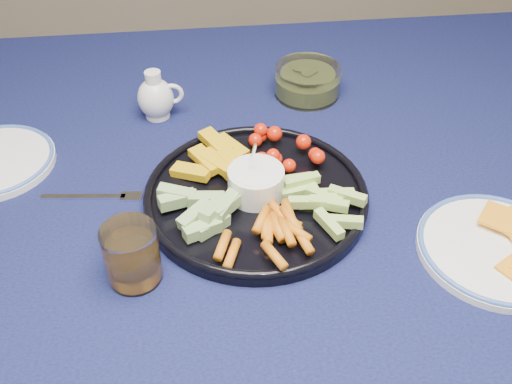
{
  "coord_description": "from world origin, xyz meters",
  "views": [
    {
      "loc": [
        0.01,
        -0.76,
        1.35
      ],
      "look_at": [
        0.08,
        -0.1,
        0.77
      ],
      "focal_mm": 40.0,
      "sensor_mm": 36.0,
      "label": 1
    }
  ],
  "objects": [
    {
      "name": "creamer_pitcher",
      "position": [
        -0.07,
        0.16,
        0.79
      ],
      "size": [
        0.09,
        0.07,
        0.09
      ],
      "color": "white",
      "rests_on": "dining_table"
    },
    {
      "name": "dining_table",
      "position": [
        0.0,
        0.0,
        0.66
      ],
      "size": [
        1.67,
        1.07,
        0.75
      ],
      "color": "#53361B",
      "rests_on": "ground"
    },
    {
      "name": "cheese_plate",
      "position": [
        0.41,
        -0.25,
        0.76
      ],
      "size": [
        0.22,
        0.22,
        0.03
      ],
      "color": "white",
      "rests_on": "dining_table"
    },
    {
      "name": "fork_left",
      "position": [
        -0.16,
        -0.06,
        0.75
      ],
      "size": [
        0.16,
        0.03,
        0.0
      ],
      "color": "silver",
      "rests_on": "dining_table"
    },
    {
      "name": "juice_tumbler",
      "position": [
        -0.1,
        -0.23,
        0.78
      ],
      "size": [
        0.07,
        0.07,
        0.09
      ],
      "color": "white",
      "rests_on": "dining_table"
    },
    {
      "name": "pickle_bowl",
      "position": [
        0.22,
        0.21,
        0.77
      ],
      "size": [
        0.13,
        0.13,
        0.06
      ],
      "color": "white",
      "rests_on": "dining_table"
    },
    {
      "name": "crudite_platter",
      "position": [
        0.08,
        -0.1,
        0.77
      ],
      "size": [
        0.35,
        0.35,
        0.11
      ],
      "color": "black",
      "rests_on": "dining_table"
    }
  ]
}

